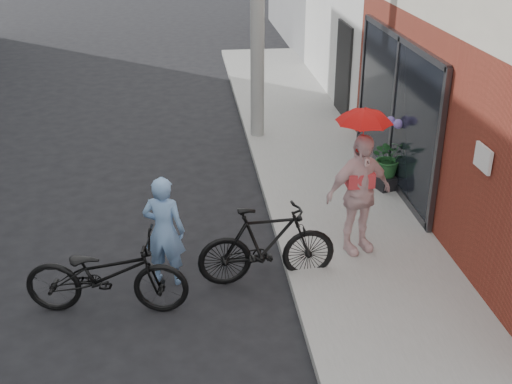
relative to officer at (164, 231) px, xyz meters
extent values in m
plane|color=black|center=(0.72, -0.76, -0.76)|extent=(80.00, 80.00, 0.00)
cube|color=gray|center=(2.82, 1.24, -0.70)|extent=(2.20, 24.00, 0.12)
cube|color=#9E9E99|center=(1.66, 1.24, -0.70)|extent=(0.12, 24.00, 0.12)
cube|color=black|center=(3.88, 2.74, 0.60)|extent=(0.06, 3.80, 2.40)
cube|color=white|center=(3.88, -0.56, 1.06)|extent=(0.04, 0.40, 0.30)
imported|color=#749BCE|center=(0.00, 0.00, 0.00)|extent=(0.63, 0.50, 1.52)
imported|color=black|center=(-0.70, -0.58, -0.24)|extent=(2.06, 0.94, 1.05)
imported|color=black|center=(1.32, -0.14, -0.21)|extent=(1.86, 0.64, 1.10)
imported|color=#F2CBCB|center=(2.65, 0.35, 0.22)|extent=(1.09, 0.72, 1.72)
imported|color=red|center=(2.65, 0.35, 1.40)|extent=(0.71, 0.71, 0.63)
cube|color=black|center=(3.72, 2.35, -0.53)|extent=(0.51, 0.51, 0.21)
imported|color=#235829|center=(3.72, 2.35, -0.09)|extent=(0.61, 0.53, 0.67)
camera|label=1|loc=(0.35, -7.36, 3.96)|focal=45.00mm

